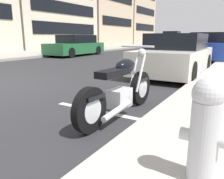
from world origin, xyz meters
TOP-DOWN VIEW (x-y plane):
  - sidewalk_far_curb at (12.00, 7.24)m, footprint 120.00×5.00m
  - parking_stall_stripe at (0.00, -4.14)m, footprint 0.12×2.20m
  - parked_motorcycle at (0.02, -4.36)m, footprint 2.15×0.62m
  - parked_car_far_down_curb at (4.54, -3.98)m, footprint 4.22×1.86m
  - parked_car_second_in_row at (10.19, -4.17)m, footprint 4.43×2.04m
  - parked_car_mid_block at (15.71, -4.29)m, footprint 4.15×1.99m
  - crossing_truck at (29.03, 2.66)m, footprint 2.14×5.32m
  - car_opposite_curb at (8.86, 4.01)m, footprint 4.62×1.95m
  - fire_hydrant at (-1.27, -5.81)m, footprint 0.24×0.36m
  - townhouse_mid_block at (14.23, 14.32)m, footprint 10.31×9.63m
  - townhouse_corner_block at (33.99, 15.53)m, footprint 9.05×12.04m

SIDE VIEW (x-z plane):
  - parking_stall_stripe at x=0.00m, z-range 0.00..0.01m
  - sidewalk_far_curb at x=12.00m, z-range 0.00..0.14m
  - parked_motorcycle at x=0.02m, z-range -0.13..0.98m
  - fire_hydrant at x=-1.27m, z-range 0.16..0.99m
  - parked_car_far_down_curb at x=4.54m, z-range -0.04..1.32m
  - car_opposite_curb at x=8.86m, z-range -0.03..1.35m
  - parked_car_mid_block at x=15.71m, z-range -0.03..1.40m
  - parked_car_second_in_row at x=10.19m, z-range -0.05..1.43m
  - crossing_truck at x=29.03m, z-range -0.08..1.94m
  - townhouse_mid_block at x=14.23m, z-range 0.00..9.26m
  - townhouse_corner_block at x=33.99m, z-range 0.00..12.88m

